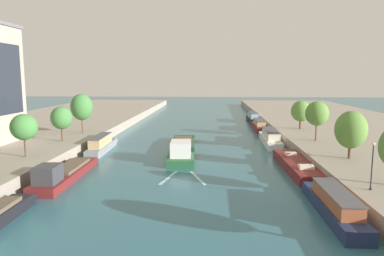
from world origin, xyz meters
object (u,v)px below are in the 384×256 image
moored_boat_right_lone (259,126)px  tree_left_by_lamp (24,127)px  moored_boat_right_downstream (253,118)px  tree_left_distant (82,107)px  moored_boat_left_lone (64,173)px  tree_right_far (351,130)px  tree_right_end_of_row (301,111)px  moored_boat_right_near (296,165)px  lamppost_right_bank (372,164)px  tree_left_midway (61,118)px  tree_right_second (317,114)px  moored_boat_right_far (270,138)px  moored_boat_right_gap_after (334,204)px  barge_midriver (182,148)px  moored_boat_left_upstream (102,145)px

moored_boat_right_lone → tree_left_by_lamp: bearing=-132.4°
moored_boat_right_downstream → tree_left_distant: size_ratio=1.76×
moored_boat_right_downstream → moored_boat_left_lone: bearing=-116.8°
tree_right_far → tree_right_end_of_row: 26.21m
moored_boat_right_near → lamppost_right_bank: 15.27m
tree_left_midway → tree_right_far: 43.02m
tree_right_end_of_row → tree_right_far: bearing=-90.2°
moored_boat_right_lone → tree_left_by_lamp: (-35.24, -38.53, 4.81)m
tree_left_by_lamp → tree_right_second: tree_right_second is taller
moored_boat_right_far → tree_right_second: 10.83m
moored_boat_right_near → tree_right_second: (5.69, 11.33, 5.73)m
moored_boat_left_lone → lamppost_right_bank: 33.56m
moored_boat_left_lone → tree_right_second: 39.34m
moored_boat_right_lone → lamppost_right_bank: 50.40m
moored_boat_right_downstream → tree_left_by_lamp: size_ratio=2.27×
moored_boat_right_gap_after → moored_boat_right_lone: (0.07, 51.64, 0.01)m
moored_boat_right_near → tree_right_far: size_ratio=2.66×
barge_midriver → moored_boat_right_gap_after: size_ratio=1.66×
moored_boat_left_lone → tree_left_by_lamp: 9.02m
moored_boat_left_upstream → moored_boat_right_far: bearing=16.2°
moored_boat_left_lone → tree_left_midway: tree_left_midway is taller
moored_boat_right_gap_after → tree_right_far: (6.68, 14.47, 4.61)m
tree_left_by_lamp → moored_boat_right_lone: bearing=47.6°
moored_boat_left_lone → tree_right_far: bearing=8.0°
barge_midriver → tree_right_end_of_row: bearing=34.8°
moored_boat_left_upstream → tree_right_second: size_ratio=2.07×
moored_boat_right_near → moored_boat_right_gap_after: bearing=-91.3°
tree_left_midway → tree_right_far: tree_right_far is taller
moored_boat_right_near → moored_boat_right_lone: 35.74m
tree_right_second → tree_right_end_of_row: bearing=87.0°
moored_boat_right_gap_after → moored_boat_right_far: 34.39m
barge_midriver → tree_right_end_of_row: (22.42, 15.59, 4.58)m
moored_boat_left_lone → tree_right_second: (34.67, 17.74, 5.56)m
tree_left_midway → tree_left_distant: (0.32, 8.27, 1.06)m
moored_boat_right_lone → tree_right_end_of_row: (6.71, -10.96, 4.44)m
tree_left_distant → tree_left_by_lamp: bearing=-91.0°
moored_boat_right_downstream → tree_right_end_of_row: (6.47, -26.11, 4.37)m
lamppost_right_bank → moored_boat_left_upstream: bearing=143.4°
barge_midriver → moored_boat_left_lone: (-12.96, -15.59, -0.07)m
tree_right_second → lamppost_right_bank: bearing=-95.1°
tree_left_by_lamp → lamppost_right_bank: size_ratio=1.26×
barge_midriver → tree_right_far: tree_right_far is taller
moored_boat_right_gap_after → tree_left_distant: size_ratio=1.87×
moored_boat_right_gap_after → tree_left_by_lamp: (-35.18, 13.11, 4.81)m
barge_midriver → moored_boat_right_downstream: 44.66m
tree_right_end_of_row → moored_boat_right_near: bearing=-104.5°
barge_midriver → moored_boat_right_gap_after: bearing=-58.0°
moored_boat_right_near → tree_left_distant: bearing=154.3°
moored_boat_right_far → moored_boat_right_downstream: (0.45, 32.41, -0.03)m
barge_midriver → lamppost_right_bank: lamppost_right_bank is taller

